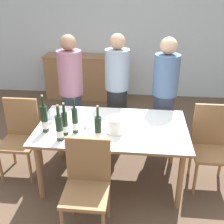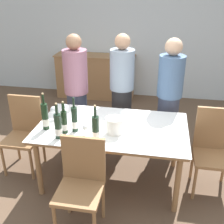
{
  "view_description": "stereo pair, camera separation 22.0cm",
  "coord_description": "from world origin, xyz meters",
  "px_view_note": "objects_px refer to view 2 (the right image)",
  "views": [
    {
      "loc": [
        0.29,
        -2.79,
        2.23
      ],
      "look_at": [
        0.0,
        0.0,
        0.91
      ],
      "focal_mm": 45.0,
      "sensor_mm": 36.0,
      "label": 1
    },
    {
      "loc": [
        0.5,
        -2.76,
        2.23
      ],
      "look_at": [
        0.0,
        0.0,
        0.91
      ],
      "focal_mm": 45.0,
      "sensor_mm": 36.0,
      "label": 2
    }
  ],
  "objects_px": {
    "dining_table": "(112,132)",
    "wine_glass_2": "(85,128)",
    "wine_bottle_1": "(58,126)",
    "person_guest_left": "(122,93)",
    "wine_bottle_0": "(64,122)",
    "person_host": "(77,92)",
    "wine_glass_1": "(54,110)",
    "wine_bottle_3": "(45,117)",
    "person_guest_right": "(169,99)",
    "wine_bottle_4": "(75,120)",
    "chair_right_end": "(213,146)",
    "wine_glass_3": "(65,108)",
    "wine_bottle_2": "(96,130)",
    "chair_near_front": "(81,179)",
    "chair_left_end": "(24,129)",
    "wine_glass_0": "(123,114)",
    "sideboard_cabinet": "(95,76)",
    "ice_bucket": "(114,125)"
  },
  "relations": [
    {
      "from": "dining_table",
      "to": "wine_glass_2",
      "type": "bearing_deg",
      "value": -135.99
    },
    {
      "from": "wine_bottle_1",
      "to": "person_guest_left",
      "type": "height_order",
      "value": "person_guest_left"
    },
    {
      "from": "wine_bottle_0",
      "to": "person_host",
      "type": "distance_m",
      "value": 1.01
    },
    {
      "from": "wine_bottle_0",
      "to": "wine_glass_1",
      "type": "xyz_separation_m",
      "value": [
        -0.23,
        0.3,
        -0.01
      ]
    },
    {
      "from": "wine_bottle_3",
      "to": "person_guest_right",
      "type": "xyz_separation_m",
      "value": [
        1.34,
        0.93,
        -0.07
      ]
    },
    {
      "from": "dining_table",
      "to": "person_guest_left",
      "type": "distance_m",
      "value": 0.85
    },
    {
      "from": "wine_bottle_4",
      "to": "chair_right_end",
      "type": "bearing_deg",
      "value": 9.92
    },
    {
      "from": "wine_bottle_0",
      "to": "wine_glass_3",
      "type": "relative_size",
      "value": 2.42
    },
    {
      "from": "wine_glass_2",
      "to": "wine_glass_3",
      "type": "xyz_separation_m",
      "value": [
        -0.36,
        0.41,
        0.02
      ]
    },
    {
      "from": "wine_glass_3",
      "to": "wine_bottle_1",
      "type": "bearing_deg",
      "value": -78.49
    },
    {
      "from": "wine_bottle_2",
      "to": "chair_near_front",
      "type": "xyz_separation_m",
      "value": [
        -0.05,
        -0.39,
        -0.33
      ]
    },
    {
      "from": "chair_left_end",
      "to": "wine_bottle_4",
      "type": "bearing_deg",
      "value": -19.12
    },
    {
      "from": "chair_near_front",
      "to": "person_host",
      "type": "xyz_separation_m",
      "value": [
        -0.49,
        1.5,
        0.27
      ]
    },
    {
      "from": "dining_table",
      "to": "wine_glass_3",
      "type": "relative_size",
      "value": 11.18
    },
    {
      "from": "person_host",
      "to": "wine_bottle_4",
      "type": "bearing_deg",
      "value": -74.1
    },
    {
      "from": "wine_glass_0",
      "to": "wine_glass_2",
      "type": "height_order",
      "value": "wine_glass_0"
    },
    {
      "from": "chair_near_front",
      "to": "person_guest_left",
      "type": "xyz_separation_m",
      "value": [
        0.14,
        1.57,
        0.28
      ]
    },
    {
      "from": "wine_glass_3",
      "to": "chair_near_front",
      "type": "distance_m",
      "value": 1.06
    },
    {
      "from": "wine_bottle_1",
      "to": "person_guest_right",
      "type": "height_order",
      "value": "person_guest_right"
    },
    {
      "from": "chair_left_end",
      "to": "person_host",
      "type": "relative_size",
      "value": 0.59
    },
    {
      "from": "wine_glass_3",
      "to": "wine_bottle_3",
      "type": "bearing_deg",
      "value": -105.8
    },
    {
      "from": "sideboard_cabinet",
      "to": "wine_bottle_4",
      "type": "distance_m",
      "value": 2.85
    },
    {
      "from": "wine_glass_3",
      "to": "person_guest_right",
      "type": "xyz_separation_m",
      "value": [
        1.24,
        0.57,
        -0.03
      ]
    },
    {
      "from": "wine_glass_1",
      "to": "person_guest_left",
      "type": "xyz_separation_m",
      "value": [
        0.69,
        0.77,
        -0.03
      ]
    },
    {
      "from": "chair_left_end",
      "to": "wine_glass_2",
      "type": "bearing_deg",
      "value": -20.08
    },
    {
      "from": "wine_bottle_2",
      "to": "person_guest_right",
      "type": "height_order",
      "value": "person_guest_right"
    },
    {
      "from": "wine_glass_2",
      "to": "wine_bottle_1",
      "type": "bearing_deg",
      "value": -157.08
    },
    {
      "from": "sideboard_cabinet",
      "to": "chair_right_end",
      "type": "bearing_deg",
      "value": -52.02
    },
    {
      "from": "person_guest_left",
      "to": "person_host",
      "type": "bearing_deg",
      "value": -173.46
    },
    {
      "from": "wine_bottle_1",
      "to": "wine_glass_0",
      "type": "distance_m",
      "value": 0.77
    },
    {
      "from": "chair_left_end",
      "to": "wine_glass_1",
      "type": "bearing_deg",
      "value": -3.34
    },
    {
      "from": "wine_glass_3",
      "to": "ice_bucket",
      "type": "bearing_deg",
      "value": -25.23
    },
    {
      "from": "ice_bucket",
      "to": "person_host",
      "type": "xyz_separation_m",
      "value": [
        -0.7,
        0.9,
        -0.02
      ]
    },
    {
      "from": "wine_glass_1",
      "to": "wine_bottle_1",
      "type": "bearing_deg",
      "value": -63.43
    },
    {
      "from": "dining_table",
      "to": "wine_glass_0",
      "type": "height_order",
      "value": "wine_glass_0"
    },
    {
      "from": "wine_glass_0",
      "to": "wine_bottle_3",
      "type": "bearing_deg",
      "value": -159.94
    },
    {
      "from": "sideboard_cabinet",
      "to": "person_guest_left",
      "type": "xyz_separation_m",
      "value": [
        0.81,
        -1.77,
        0.37
      ]
    },
    {
      "from": "ice_bucket",
      "to": "wine_bottle_2",
      "type": "relative_size",
      "value": 0.47
    },
    {
      "from": "wine_glass_2",
      "to": "person_host",
      "type": "relative_size",
      "value": 0.08
    },
    {
      "from": "sideboard_cabinet",
      "to": "chair_right_end",
      "type": "height_order",
      "value": "chair_right_end"
    },
    {
      "from": "wine_bottle_1",
      "to": "chair_right_end",
      "type": "relative_size",
      "value": 0.41
    },
    {
      "from": "wine_bottle_0",
      "to": "wine_glass_0",
      "type": "xyz_separation_m",
      "value": [
        0.59,
        0.35,
        -0.02
      ]
    },
    {
      "from": "wine_glass_0",
      "to": "chair_near_front",
      "type": "bearing_deg",
      "value": -107.61
    },
    {
      "from": "wine_glass_2",
      "to": "chair_near_front",
      "type": "relative_size",
      "value": 0.13
    },
    {
      "from": "ice_bucket",
      "to": "person_guest_left",
      "type": "relative_size",
      "value": 0.12
    },
    {
      "from": "dining_table",
      "to": "wine_bottle_4",
      "type": "bearing_deg",
      "value": -155.42
    },
    {
      "from": "dining_table",
      "to": "person_guest_left",
      "type": "bearing_deg",
      "value": 91.07
    },
    {
      "from": "wine_bottle_3",
      "to": "chair_right_end",
      "type": "relative_size",
      "value": 0.44
    },
    {
      "from": "chair_left_end",
      "to": "ice_bucket",
      "type": "bearing_deg",
      "value": -10.83
    },
    {
      "from": "person_guest_right",
      "to": "wine_glass_2",
      "type": "bearing_deg",
      "value": -131.7
    }
  ]
}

